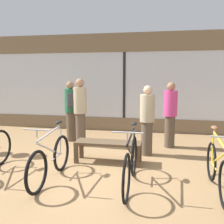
{
  "coord_description": "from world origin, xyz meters",
  "views": [
    {
      "loc": [
        1.18,
        -4.29,
        1.86
      ],
      "look_at": [
        0.0,
        1.74,
        0.95
      ],
      "focal_mm": 40.0,
      "sensor_mm": 36.0,
      "label": 1
    }
  ],
  "objects_px": {
    "customer_by_window": "(147,119)",
    "customer_mid_floor": "(80,111)",
    "customer_near_rack": "(71,109)",
    "customer_near_bench": "(170,114)",
    "bicycle_far_right": "(217,169)",
    "bicycle_left": "(51,159)",
    "bicycle_right": "(131,163)",
    "display_bench": "(108,145)"
  },
  "relations": [
    {
      "from": "display_bench",
      "to": "bicycle_left",
      "type": "bearing_deg",
      "value": -126.11
    },
    {
      "from": "customer_by_window",
      "to": "customer_near_bench",
      "type": "distance_m",
      "value": 0.94
    },
    {
      "from": "bicycle_left",
      "to": "display_bench",
      "type": "relative_size",
      "value": 1.21
    },
    {
      "from": "bicycle_left",
      "to": "bicycle_right",
      "type": "relative_size",
      "value": 0.96
    },
    {
      "from": "customer_near_rack",
      "to": "customer_mid_floor",
      "type": "relative_size",
      "value": 0.95
    },
    {
      "from": "bicycle_left",
      "to": "customer_by_window",
      "type": "distance_m",
      "value": 2.43
    },
    {
      "from": "customer_near_rack",
      "to": "customer_by_window",
      "type": "bearing_deg",
      "value": -21.67
    },
    {
      "from": "bicycle_left",
      "to": "display_bench",
      "type": "bearing_deg",
      "value": 53.89
    },
    {
      "from": "bicycle_right",
      "to": "display_bench",
      "type": "xyz_separation_m",
      "value": [
        -0.61,
        1.08,
        -0.03
      ]
    },
    {
      "from": "bicycle_left",
      "to": "customer_near_rack",
      "type": "height_order",
      "value": "customer_near_rack"
    },
    {
      "from": "bicycle_far_right",
      "to": "display_bench",
      "type": "xyz_separation_m",
      "value": [
        -1.99,
        1.01,
        -0.01
      ]
    },
    {
      "from": "customer_near_bench",
      "to": "customer_near_rack",
      "type": "bearing_deg",
      "value": 177.75
    },
    {
      "from": "display_bench",
      "to": "customer_near_rack",
      "type": "relative_size",
      "value": 0.83
    },
    {
      "from": "customer_near_rack",
      "to": "customer_near_bench",
      "type": "height_order",
      "value": "customer_near_rack"
    },
    {
      "from": "customer_near_bench",
      "to": "bicycle_far_right",
      "type": "bearing_deg",
      "value": -74.87
    },
    {
      "from": "bicycle_left",
      "to": "customer_by_window",
      "type": "xyz_separation_m",
      "value": [
        1.58,
        1.78,
        0.47
      ]
    },
    {
      "from": "bicycle_far_right",
      "to": "customer_by_window",
      "type": "height_order",
      "value": "customer_by_window"
    },
    {
      "from": "display_bench",
      "to": "customer_near_bench",
      "type": "height_order",
      "value": "customer_near_bench"
    },
    {
      "from": "bicycle_left",
      "to": "customer_mid_floor",
      "type": "height_order",
      "value": "customer_mid_floor"
    },
    {
      "from": "bicycle_far_right",
      "to": "customer_near_rack",
      "type": "distance_m",
      "value": 4.28
    },
    {
      "from": "bicycle_far_right",
      "to": "customer_near_bench",
      "type": "xyz_separation_m",
      "value": [
        -0.66,
        2.45,
        0.49
      ]
    },
    {
      "from": "customer_by_window",
      "to": "customer_near_bench",
      "type": "bearing_deg",
      "value": 54.25
    },
    {
      "from": "customer_near_rack",
      "to": "customer_near_bench",
      "type": "xyz_separation_m",
      "value": [
        2.73,
        -0.11,
        -0.03
      ]
    },
    {
      "from": "customer_near_rack",
      "to": "customer_by_window",
      "type": "xyz_separation_m",
      "value": [
        2.18,
        -0.87,
        -0.06
      ]
    },
    {
      "from": "customer_near_rack",
      "to": "bicycle_far_right",
      "type": "bearing_deg",
      "value": -37.03
    },
    {
      "from": "customer_mid_floor",
      "to": "bicycle_right",
      "type": "bearing_deg",
      "value": -54.34
    },
    {
      "from": "bicycle_left",
      "to": "customer_near_bench",
      "type": "distance_m",
      "value": 3.35
    },
    {
      "from": "customer_by_window",
      "to": "customer_mid_floor",
      "type": "distance_m",
      "value": 1.84
    },
    {
      "from": "display_bench",
      "to": "customer_mid_floor",
      "type": "relative_size",
      "value": 0.79
    },
    {
      "from": "bicycle_right",
      "to": "customer_near_bench",
      "type": "bearing_deg",
      "value": 74.24
    },
    {
      "from": "bicycle_left",
      "to": "customer_mid_floor",
      "type": "relative_size",
      "value": 0.96
    },
    {
      "from": "customer_near_rack",
      "to": "customer_near_bench",
      "type": "bearing_deg",
      "value": -2.25
    },
    {
      "from": "customer_mid_floor",
      "to": "bicycle_far_right",
      "type": "bearing_deg",
      "value": -36.1
    },
    {
      "from": "customer_near_bench",
      "to": "bicycle_right",
      "type": "bearing_deg",
      "value": -105.76
    },
    {
      "from": "bicycle_right",
      "to": "customer_by_window",
      "type": "bearing_deg",
      "value": 84.67
    },
    {
      "from": "bicycle_right",
      "to": "customer_near_rack",
      "type": "height_order",
      "value": "customer_near_rack"
    },
    {
      "from": "bicycle_left",
      "to": "bicycle_right",
      "type": "height_order",
      "value": "bicycle_right"
    },
    {
      "from": "bicycle_right",
      "to": "customer_mid_floor",
      "type": "distance_m",
      "value": 2.81
    },
    {
      "from": "bicycle_right",
      "to": "customer_mid_floor",
      "type": "height_order",
      "value": "customer_mid_floor"
    },
    {
      "from": "customer_mid_floor",
      "to": "customer_near_bench",
      "type": "relative_size",
      "value": 1.05
    },
    {
      "from": "bicycle_right",
      "to": "customer_by_window",
      "type": "relative_size",
      "value": 1.08
    },
    {
      "from": "bicycle_left",
      "to": "customer_near_bench",
      "type": "bearing_deg",
      "value": 50.04
    }
  ]
}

